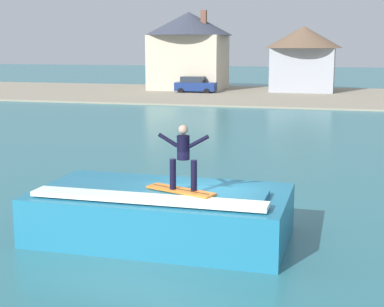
{
  "coord_description": "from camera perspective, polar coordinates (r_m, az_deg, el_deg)",
  "views": [
    {
      "loc": [
        3.51,
        -14.52,
        5.12
      ],
      "look_at": [
        -1.19,
        2.96,
        1.74
      ],
      "focal_mm": 54.37,
      "sensor_mm": 36.0,
      "label": 1
    }
  ],
  "objects": [
    {
      "name": "ground_plane",
      "position": [
        15.79,
        1.39,
        -8.34
      ],
      "size": [
        260.0,
        260.0,
        0.0
      ],
      "primitive_type": "plane",
      "color": "#2C6E78"
    },
    {
      "name": "wave_crest",
      "position": [
        15.7,
        -3.02,
        -5.86
      ],
      "size": [
        6.72,
        3.69,
        1.44
      ],
      "color": "teal",
      "rests_on": "ground_plane"
    },
    {
      "name": "surfboard",
      "position": [
        14.83,
        -1.12,
        -3.65
      ],
      "size": [
        1.96,
        1.12,
        0.06
      ],
      "color": "orange",
      "rests_on": "wave_crest"
    },
    {
      "name": "surfer",
      "position": [
        14.59,
        -0.86,
        -0.01
      ],
      "size": [
        1.33,
        0.32,
        1.67
      ],
      "color": "black",
      "rests_on": "surfboard"
    },
    {
      "name": "shoreline_bank",
      "position": [
        59.78,
        11.68,
        5.51
      ],
      "size": [
        120.0,
        23.45,
        0.16
      ],
      "color": "gray",
      "rests_on": "ground_plane"
    },
    {
      "name": "car_near_shore",
      "position": [
        62.57,
        0.29,
        6.74
      ],
      "size": [
        4.35,
        2.04,
        1.86
      ],
      "color": "navy",
      "rests_on": "ground_plane"
    },
    {
      "name": "house_with_chimney",
      "position": [
        67.16,
        -0.33,
        10.47
      ],
      "size": [
        9.98,
        9.98,
        8.93
      ],
      "color": "beige",
      "rests_on": "ground_plane"
    },
    {
      "name": "house_small_cottage",
      "position": [
        64.73,
        10.86,
        9.59
      ],
      "size": [
        8.29,
        8.29,
        7.15
      ],
      "color": "#9EA3AD",
      "rests_on": "ground_plane"
    }
  ]
}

